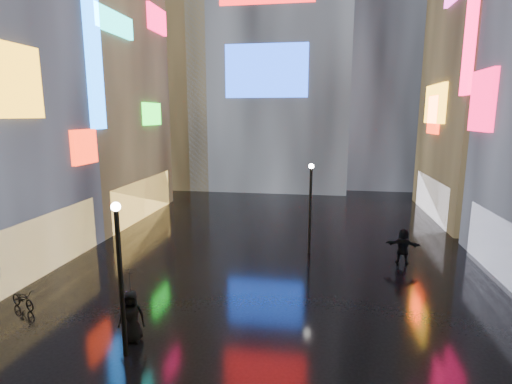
# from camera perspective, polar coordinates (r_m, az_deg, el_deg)

# --- Properties ---
(ground) EXTENTS (140.00, 140.00, 0.00)m
(ground) POSITION_cam_1_polar(r_m,az_deg,el_deg) (23.88, 3.08, -8.22)
(ground) COLOR black
(ground) RESTS_ON ground
(building_left_far) EXTENTS (10.28, 12.00, 22.00)m
(building_left_far) POSITION_cam_1_polar(r_m,az_deg,el_deg) (33.97, -24.45, 15.32)
(building_left_far) COLOR black
(building_left_far) RESTS_ON ground
(tower_flank_right) EXTENTS (12.00, 12.00, 34.00)m
(tower_flank_right) POSITION_cam_1_polar(r_m,az_deg,el_deg) (49.75, 17.91, 21.05)
(tower_flank_right) COLOR black
(tower_flank_right) RESTS_ON ground
(tower_flank_left) EXTENTS (10.00, 10.00, 26.00)m
(tower_flank_left) POSITION_cam_1_polar(r_m,az_deg,el_deg) (47.62, -11.48, 16.95)
(tower_flank_left) COLOR black
(tower_flank_left) RESTS_ON ground
(lamp_near) EXTENTS (0.30, 0.30, 5.20)m
(lamp_near) POSITION_cam_1_polar(r_m,az_deg,el_deg) (13.62, -18.83, -10.67)
(lamp_near) COLOR black
(lamp_near) RESTS_ON ground
(lamp_far) EXTENTS (0.30, 0.30, 5.20)m
(lamp_far) POSITION_cam_1_polar(r_m,az_deg,el_deg) (22.65, 7.77, -1.62)
(lamp_far) COLOR black
(lamp_far) RESTS_ON ground
(pedestrian_4) EXTENTS (1.03, 0.79, 1.87)m
(pedestrian_4) POSITION_cam_1_polar(r_m,az_deg,el_deg) (15.17, -17.35, -16.61)
(pedestrian_4) COLOR black
(pedestrian_4) RESTS_ON ground
(pedestrian_5) EXTENTS (1.83, 0.81, 1.91)m
(pedestrian_5) POSITION_cam_1_polar(r_m,az_deg,el_deg) (22.82, 20.25, -7.29)
(pedestrian_5) COLOR black
(pedestrian_5) RESTS_ON ground
(umbrella_2) EXTENTS (1.23, 1.22, 0.85)m
(umbrella_2) POSITION_cam_1_polar(r_m,az_deg,el_deg) (14.61, -17.65, -11.87)
(umbrella_2) COLOR black
(umbrella_2) RESTS_ON pedestrian_4
(bicycle) EXTENTS (1.62, 1.08, 0.80)m
(bicycle) POSITION_cam_1_polar(r_m,az_deg,el_deg) (19.46, -30.34, -13.07)
(bicycle) COLOR black
(bicycle) RESTS_ON ground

